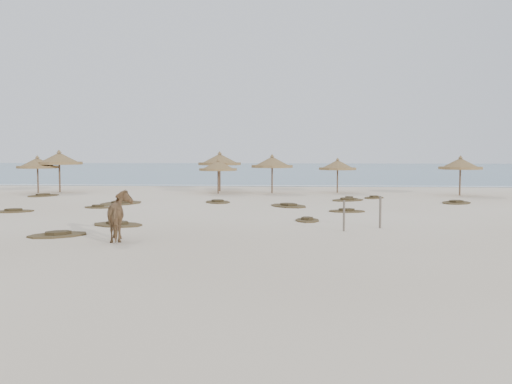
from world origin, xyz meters
TOP-DOWN VIEW (x-y plane):
  - ground at (0.00, 0.00)m, footprint 160.00×160.00m
  - ocean at (0.00, 75.00)m, footprint 200.00×100.00m
  - foam_line at (0.00, 26.00)m, footprint 70.00×0.60m
  - palapa_0 at (-14.10, 16.30)m, footprint 2.99×2.99m
  - palapa_1 at (-12.80, 17.01)m, footprint 3.38×3.38m
  - palapa_2 at (-1.14, 16.46)m, footprint 2.78×2.78m
  - palapa_3 at (-1.38, 19.08)m, footprint 3.22×3.22m
  - palapa_4 at (2.61, 17.13)m, footprint 3.10×3.10m
  - palapa_5 at (7.26, 17.96)m, footprint 2.88×2.88m
  - palapa_6 at (15.28, 15.91)m, footprint 3.54×3.54m
  - horse at (-1.40, -4.84)m, footprint 1.45×2.11m
  - fence_post_near at (7.55, -1.19)m, footprint 0.10×0.10m
  - fence_post_far at (6.10, -2.12)m, footprint 0.09×0.09m
  - scrub_0 at (-9.38, 3.54)m, footprint 2.22×1.84m
  - scrub_1 at (-5.51, 8.25)m, footprint 2.74×3.38m
  - scrub_2 at (-5.99, 5.81)m, footprint 1.73×1.35m
  - scrub_3 at (3.92, 7.33)m, footprint 2.71×3.02m
  - scrub_4 at (6.80, 4.77)m, footprint 1.78×1.17m
  - scrub_5 at (13.43, 9.96)m, footprint 2.43×2.80m
  - scrub_6 at (-12.40, 13.39)m, footprint 2.28×2.80m
  - scrub_7 at (7.41, 11.27)m, footprint 2.65×2.53m
  - scrub_9 at (-2.73, -1.10)m, footprint 2.53×2.09m
  - scrub_10 at (9.22, 13.19)m, footprint 1.78×2.05m
  - scrub_11 at (-3.91, -4.04)m, footprint 2.45×2.31m
  - scrub_12 at (4.82, 0.91)m, footprint 1.04×1.57m
  - scrub_13 at (-0.19, 9.40)m, footprint 1.96×2.46m
  - scrub_14 at (7.62, 12.48)m, footprint 1.49×1.62m

SIDE VIEW (x-z plane):
  - ground at x=0.00m, z-range 0.00..0.00m
  - ocean at x=0.00m, z-range 0.00..0.01m
  - foam_line at x=0.00m, z-range 0.00..0.01m
  - scrub_0 at x=-9.38m, z-range -0.03..0.13m
  - scrub_5 at x=13.43m, z-range -0.03..0.13m
  - scrub_11 at x=-3.91m, z-range -0.03..0.13m
  - scrub_2 at x=-5.99m, z-range -0.03..0.13m
  - scrub_3 at x=3.92m, z-range -0.03..0.13m
  - scrub_4 at x=6.80m, z-range -0.03..0.13m
  - scrub_10 at x=9.22m, z-range -0.03..0.13m
  - scrub_12 at x=4.82m, z-range -0.03..0.13m
  - scrub_13 at x=-0.19m, z-range -0.03..0.13m
  - scrub_14 at x=7.62m, z-range -0.03..0.13m
  - scrub_1 at x=-5.51m, z-range -0.03..0.13m
  - scrub_7 at x=7.41m, z-range -0.03..0.13m
  - scrub_9 at x=-2.73m, z-range -0.03..0.13m
  - scrub_6 at x=-12.40m, z-range -0.03..0.13m
  - fence_post_far at x=6.10m, z-range 0.00..1.14m
  - fence_post_near at x=7.55m, z-range 0.00..1.24m
  - horse at x=-1.40m, z-range 0.00..1.63m
  - palapa_2 at x=-1.14m, z-range 0.68..3.16m
  - palapa_5 at x=7.26m, z-range 0.70..3.22m
  - palapa_6 at x=15.28m, z-range 0.74..3.44m
  - palapa_0 at x=-14.10m, z-range 0.74..3.44m
  - palapa_4 at x=2.61m, z-range 0.77..3.55m
  - palapa_3 at x=-1.38m, z-range 0.82..3.81m
  - palapa_1 at x=-12.80m, z-range 0.85..3.94m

